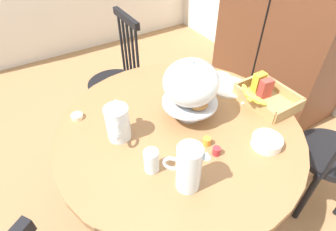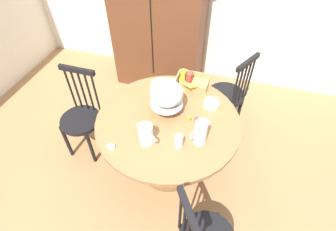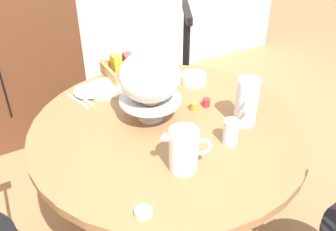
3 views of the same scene
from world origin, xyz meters
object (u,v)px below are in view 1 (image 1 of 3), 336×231
object	(u,v)px
pastry_stand_with_dome	(191,85)
milk_pitcher	(188,170)
china_plate_small	(219,78)
drinking_glass	(151,161)
china_plate_large	(229,87)
cereal_bowl	(267,142)
windsor_chair_by_cabinet	(333,157)
dining_table	(178,154)
orange_juice_pitcher	(118,124)
butter_dish	(77,116)
windsor_chair_facing_door	(117,83)
cereal_basket	(264,95)

from	to	relation	value
pastry_stand_with_dome	milk_pitcher	size ratio (longest dim) A/B	1.56
china_plate_small	drinking_glass	bearing A→B (deg)	-61.45
milk_pitcher	china_plate_small	distance (m)	0.80
china_plate_large	china_plate_small	xyz separation A→B (m)	(-0.09, 0.00, 0.01)
china_plate_small	cereal_bowl	size ratio (longest dim) A/B	1.07
windsor_chair_by_cabinet	milk_pitcher	bearing A→B (deg)	-98.36
pastry_stand_with_dome	dining_table	bearing A→B (deg)	-66.68
orange_juice_pitcher	cereal_bowl	distance (m)	0.70
orange_juice_pitcher	milk_pitcher	world-z (taller)	milk_pitcher
pastry_stand_with_dome	china_plate_large	xyz separation A→B (m)	(-0.08, 0.35, -0.19)
dining_table	cereal_bowl	distance (m)	0.48
cereal_bowl	butter_dish	xyz separation A→B (m)	(-0.65, -0.69, -0.01)
dining_table	cereal_bowl	bearing A→B (deg)	41.16
cereal_bowl	drinking_glass	size ratio (longest dim) A/B	1.27
windsor_chair_by_cabinet	windsor_chair_facing_door	world-z (taller)	same
windsor_chair_by_cabinet	windsor_chair_facing_door	distance (m)	1.57
milk_pitcher	cereal_basket	xyz separation A→B (m)	(-0.23, 0.67, -0.06)
orange_juice_pitcher	pastry_stand_with_dome	bearing A→B (deg)	81.36
cereal_basket	china_plate_small	world-z (taller)	cereal_basket
pastry_stand_with_dome	cereal_basket	world-z (taller)	pastry_stand_with_dome
windsor_chair_facing_door	milk_pitcher	distance (m)	1.29
cereal_bowl	china_plate_large	bearing A→B (deg)	159.90
windsor_chair_by_cabinet	orange_juice_pitcher	distance (m)	1.26
windsor_chair_by_cabinet	butter_dish	size ratio (longest dim) A/B	16.25
cereal_basket	butter_dish	size ratio (longest dim) A/B	5.27
dining_table	butter_dish	bearing A→B (deg)	-128.89
orange_juice_pitcher	butter_dish	distance (m)	0.28
cereal_bowl	windsor_chair_by_cabinet	bearing A→B (deg)	76.42
china_plate_small	drinking_glass	world-z (taller)	drinking_glass
orange_juice_pitcher	china_plate_small	size ratio (longest dim) A/B	1.24
china_plate_large	cereal_bowl	xyz separation A→B (m)	(0.44, -0.16, 0.02)
china_plate_small	cereal_bowl	distance (m)	0.56
dining_table	cereal_bowl	world-z (taller)	cereal_bowl
pastry_stand_with_dome	orange_juice_pitcher	distance (m)	0.39
pastry_stand_with_dome	cereal_bowl	distance (m)	0.44
pastry_stand_with_dome	butter_dish	xyz separation A→B (m)	(-0.29, -0.50, -0.19)
milk_pitcher	drinking_glass	xyz separation A→B (m)	(-0.15, -0.08, -0.05)
china_plate_small	butter_dish	world-z (taller)	same
windsor_chair_facing_door	cereal_basket	xyz separation A→B (m)	(0.99, 0.49, 0.33)
drinking_glass	cereal_basket	bearing A→B (deg)	96.57
orange_juice_pitcher	cereal_bowl	size ratio (longest dim) A/B	1.33
milk_pitcher	butter_dish	bearing A→B (deg)	-158.30
milk_pitcher	pastry_stand_with_dome	bearing A→B (deg)	144.04
cereal_bowl	orange_juice_pitcher	bearing A→B (deg)	-126.66
orange_juice_pitcher	milk_pitcher	bearing A→B (deg)	16.68
drinking_glass	butter_dish	bearing A→B (deg)	-160.96
cereal_basket	cereal_bowl	size ratio (longest dim) A/B	2.26
china_plate_large	milk_pitcher	bearing A→B (deg)	-54.53
butter_dish	orange_juice_pitcher	bearing A→B (deg)	29.44
china_plate_small	butter_dish	size ratio (longest dim) A/B	2.50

